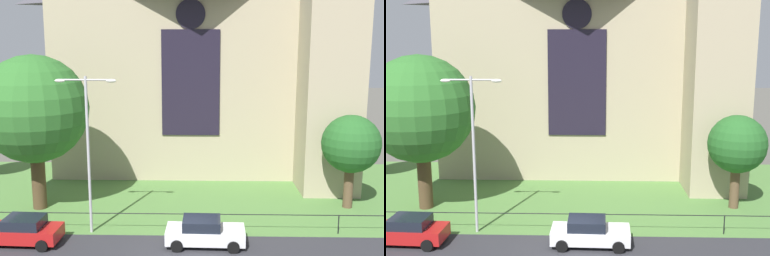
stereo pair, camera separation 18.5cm
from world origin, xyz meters
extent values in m
plane|color=#56544C|center=(0.00, 10.00, 0.00)|extent=(160.00, 160.00, 0.00)
cube|color=#517F3D|center=(0.00, 8.00, 0.00)|extent=(120.00, 20.00, 0.01)
cube|color=tan|center=(-0.36, 18.58, 7.00)|extent=(22.00, 12.00, 14.00)
cube|color=black|center=(-0.36, 12.53, 7.70)|extent=(4.40, 0.16, 8.00)
cylinder|color=black|center=(-0.36, 12.53, 12.80)|extent=(2.20, 0.15, 2.20)
cube|color=tan|center=(9.64, 10.58, 9.00)|extent=(4.00, 4.00, 18.00)
cylinder|color=black|center=(-0.36, 2.50, 1.10)|extent=(34.75, 0.05, 0.05)
cylinder|color=black|center=(-9.05, 2.50, 0.55)|extent=(0.07, 0.07, 1.10)
cylinder|color=black|center=(-0.36, 2.50, 0.55)|extent=(0.06, 0.07, 1.10)
cylinder|color=black|center=(8.32, 2.50, 0.55)|extent=(0.07, 0.07, 1.10)
cylinder|color=#4C3823|center=(-10.11, 6.26, 2.01)|extent=(0.90, 0.90, 4.01)
sphere|color=#2D6B28|center=(-10.11, 6.26, 6.59)|extent=(6.88, 6.88, 6.88)
cylinder|color=brown|center=(10.16, 6.88, 1.44)|extent=(0.61, 0.61, 2.89)
sphere|color=#235B23|center=(10.16, 6.88, 4.30)|extent=(3.76, 3.76, 3.76)
cylinder|color=#B2B2B7|center=(-5.78, 2.40, 4.47)|extent=(0.16, 0.16, 8.94)
cylinder|color=#B2B2B7|center=(-6.48, 2.40, 8.74)|extent=(1.40, 0.10, 0.10)
cylinder|color=#B2B2B7|center=(-5.08, 2.40, 8.74)|extent=(1.40, 0.10, 0.10)
ellipsoid|color=white|center=(-7.18, 2.40, 8.69)|extent=(0.57, 0.26, 0.20)
ellipsoid|color=white|center=(-4.38, 2.40, 8.69)|extent=(0.57, 0.26, 0.20)
cube|color=#B21919|center=(-9.18, 0.76, 0.61)|extent=(4.28, 1.99, 0.70)
cube|color=black|center=(-8.98, 0.75, 1.23)|extent=(2.07, 1.69, 0.55)
cylinder|color=black|center=(-10.61, 1.72, 0.32)|extent=(0.65, 0.25, 0.64)
cylinder|color=black|center=(-7.76, -0.21, 0.32)|extent=(0.65, 0.25, 0.64)
cylinder|color=black|center=(-7.67, 1.59, 0.32)|extent=(0.65, 0.25, 0.64)
cube|color=silver|center=(0.75, 0.81, 0.61)|extent=(4.24, 1.90, 0.70)
cube|color=black|center=(0.55, 0.82, 1.23)|extent=(2.04, 1.65, 0.55)
cylinder|color=black|center=(2.24, 1.68, 0.32)|extent=(0.65, 0.24, 0.64)
cylinder|color=black|center=(2.20, -0.12, 0.32)|extent=(0.65, 0.24, 0.64)
cylinder|color=black|center=(-0.70, 1.75, 0.32)|extent=(0.65, 0.24, 0.64)
cylinder|color=black|center=(-0.74, -0.05, 0.32)|extent=(0.65, 0.24, 0.64)
camera|label=1|loc=(0.63, -22.51, 10.72)|focal=43.28mm
camera|label=2|loc=(0.81, -22.50, 10.72)|focal=43.28mm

